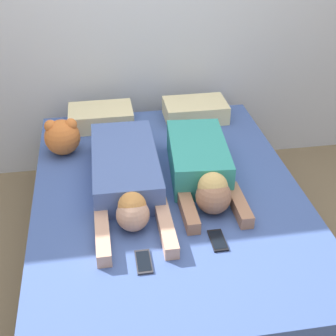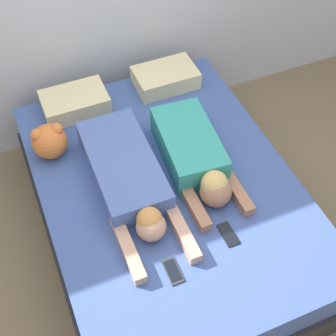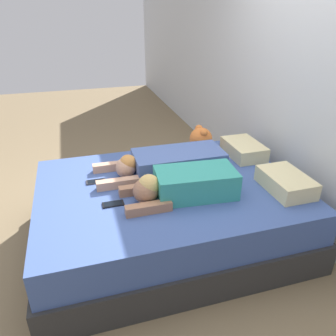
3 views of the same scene
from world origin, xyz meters
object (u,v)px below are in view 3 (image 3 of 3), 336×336
(bed, at_px, (168,212))
(cell_phone_right, at_px, (113,204))
(cell_phone_left, at_px, (96,181))
(plush_toy, at_px, (201,138))
(pillow_head_left, at_px, (244,149))
(person_right, at_px, (183,185))
(pillow_head_right, at_px, (286,182))
(person_left, at_px, (168,162))

(bed, xyz_separation_m, cell_phone_right, (0.17, -0.47, 0.28))
(cell_phone_left, xyz_separation_m, cell_phone_right, (0.38, 0.09, 0.00))
(cell_phone_right, xyz_separation_m, plush_toy, (-0.77, 0.99, 0.12))
(pillow_head_left, distance_m, plush_toy, 0.43)
(person_right, bearing_deg, cell_phone_left, -123.85)
(person_right, distance_m, plush_toy, 0.93)
(pillow_head_left, height_order, cell_phone_right, pillow_head_left)
(pillow_head_left, bearing_deg, pillow_head_right, 0.00)
(cell_phone_left, xyz_separation_m, plush_toy, (-0.39, 1.08, 0.12))
(bed, relative_size, person_left, 1.90)
(person_left, bearing_deg, pillow_head_right, 54.18)
(pillow_head_left, height_order, person_right, person_right)
(bed, xyz_separation_m, person_right, (0.21, 0.06, 0.37))
(plush_toy, bearing_deg, cell_phone_left, -70.13)
(pillow_head_left, height_order, cell_phone_left, pillow_head_left)
(pillow_head_right, distance_m, cell_phone_left, 1.53)
(person_left, bearing_deg, person_right, -1.88)
(pillow_head_right, distance_m, person_left, 0.98)
(pillow_head_left, distance_m, person_left, 0.80)
(person_left, bearing_deg, cell_phone_left, -88.00)
(pillow_head_right, relative_size, cell_phone_right, 2.85)
(person_left, distance_m, cell_phone_right, 0.68)
(plush_toy, bearing_deg, pillow_head_right, 20.01)
(pillow_head_right, height_order, plush_toy, plush_toy)
(cell_phone_left, bearing_deg, person_left, 92.00)
(cell_phone_right, distance_m, plush_toy, 1.26)
(bed, xyz_separation_m, pillow_head_left, (-0.34, 0.86, 0.34))
(bed, xyz_separation_m, plush_toy, (-0.60, 0.52, 0.39))
(bed, bearing_deg, pillow_head_right, 68.34)
(person_right, bearing_deg, bed, -164.86)
(pillow_head_right, bearing_deg, bed, -111.66)
(plush_toy, bearing_deg, bed, -41.02)
(pillow_head_left, bearing_deg, person_left, -81.86)
(bed, distance_m, person_right, 0.43)
(pillow_head_left, xyz_separation_m, person_right, (0.55, -0.81, 0.03))
(person_left, height_order, plush_toy, plush_toy)
(cell_phone_left, bearing_deg, pillow_head_right, 68.88)
(person_right, height_order, cell_phone_left, person_right)
(cell_phone_left, distance_m, cell_phone_right, 0.39)
(person_left, distance_m, cell_phone_left, 0.64)
(bed, relative_size, cell_phone_right, 13.61)
(cell_phone_left, relative_size, plush_toy, 0.66)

